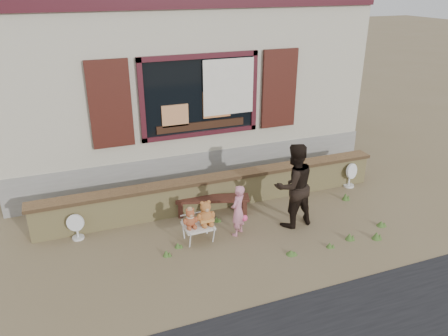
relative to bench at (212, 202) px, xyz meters
name	(u,v)px	position (x,y,z in m)	size (l,w,h in m)	color
ground	(236,230)	(0.20, -0.72, -0.26)	(80.00, 80.00, 0.00)	brown
shopfront	(169,75)	(0.20, 3.77, 1.73)	(8.04, 5.13, 4.00)	#A19782
brick_wall	(217,191)	(0.20, 0.28, 0.08)	(7.10, 0.36, 0.67)	tan
bench	(212,202)	(0.00, 0.00, 0.00)	(1.44, 0.70, 0.36)	#381B13
folding_chair	(198,226)	(-0.55, -0.79, 0.02)	(0.51, 0.46, 0.31)	silver
teddy_bear_left	(190,217)	(-0.69, -0.80, 0.23)	(0.27, 0.23, 0.36)	brown
teddy_bear_right	(205,212)	(-0.41, -0.79, 0.27)	(0.33, 0.29, 0.45)	#965929
child	(238,210)	(0.18, -0.85, 0.22)	(0.35, 0.23, 0.96)	pink
adult	(294,185)	(1.25, -0.89, 0.54)	(0.78, 0.61, 1.60)	black
fan_left	(77,226)	(-2.53, 0.02, -0.02)	(0.32, 0.21, 0.50)	silver
fan_right	(350,175)	(3.24, 0.08, 0.01)	(0.36, 0.23, 0.55)	silver
grass_tufts	(317,231)	(1.52, -1.36, -0.21)	(4.12, 1.71, 0.15)	#416227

